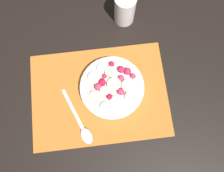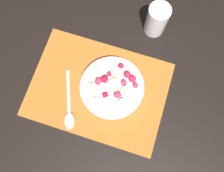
{
  "view_description": "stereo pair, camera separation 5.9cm",
  "coord_description": "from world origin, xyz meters",
  "views": [
    {
      "loc": [
        0.02,
        -0.13,
        0.64
      ],
      "look_at": [
        0.04,
        0.01,
        0.04
      ],
      "focal_mm": 35.0,
      "sensor_mm": 36.0,
      "label": 1
    },
    {
      "loc": [
        0.08,
        -0.12,
        0.64
      ],
      "look_at": [
        0.04,
        0.01,
        0.04
      ],
      "focal_mm": 35.0,
      "sensor_mm": 36.0,
      "label": 2
    }
  ],
  "objects": [
    {
      "name": "drinking_glass",
      "position": [
        0.1,
        0.24,
        0.05
      ],
      "size": [
        0.06,
        0.06,
        0.1
      ],
      "color": "white",
      "rests_on": "ground_plane"
    },
    {
      "name": "fruit_bowl",
      "position": [
        0.04,
        0.01,
        0.03
      ],
      "size": [
        0.18,
        0.18,
        0.05
      ],
      "color": "white",
      "rests_on": "placemat"
    },
    {
      "name": "placemat",
      "position": [
        0.0,
        0.0,
        0.0
      ],
      "size": [
        0.4,
        0.29,
        0.01
      ],
      "color": "#B26023",
      "rests_on": "ground_plane"
    },
    {
      "name": "ground_plane",
      "position": [
        0.0,
        0.0,
        0.0
      ],
      "size": [
        3.0,
        3.0,
        0.0
      ],
      "primitive_type": "plane",
      "color": "black"
    },
    {
      "name": "spoon",
      "position": [
        -0.06,
        -0.09,
        0.01
      ],
      "size": [
        0.08,
        0.17,
        0.01
      ],
      "rotation": [
        0.0,
        0.0,
        5.1
      ],
      "color": "silver",
      "rests_on": "placemat"
    }
  ]
}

